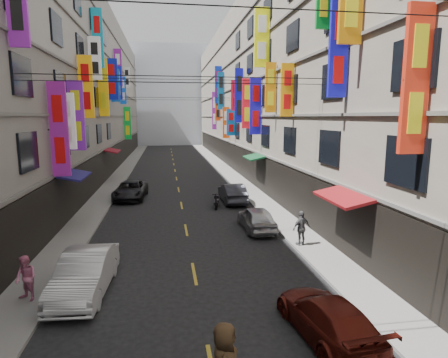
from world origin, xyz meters
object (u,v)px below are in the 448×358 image
object	(u,v)px
car_left_far	(131,190)
car_right_far	(232,193)
pedestrian_lfar	(26,278)
pedestrian_rfar	(301,228)
car_left_mid	(85,273)
car_right_mid	(257,218)
scooter_far_right	(216,201)
car_right_near	(327,318)

from	to	relation	value
car_left_far	car_right_far	distance (m)	7.97
pedestrian_lfar	pedestrian_rfar	xyz separation A→B (m)	(11.21, 3.91, 0.06)
car_left_mid	car_right_far	world-z (taller)	car_left_mid
car_left_mid	pedestrian_rfar	xyz separation A→B (m)	(9.40, 3.42, 0.21)
car_left_mid	car_right_far	distance (m)	15.58
car_left_mid	car_right_mid	xyz separation A→B (m)	(7.93, 6.52, -0.08)
car_left_far	car_left_mid	bearing A→B (deg)	-86.94
car_left_far	pedestrian_lfar	bearing A→B (deg)	-93.19
car_left_far	scooter_far_right	bearing A→B (deg)	-27.83
car_left_mid	car_right_near	distance (m)	8.43
car_right_near	pedestrian_lfar	distance (m)	9.88
car_right_near	car_right_mid	bearing A→B (deg)	-98.75
car_right_near	car_right_far	bearing A→B (deg)	-97.23
scooter_far_right	car_left_mid	distance (m)	13.70
car_right_far	pedestrian_lfar	distance (m)	16.96
scooter_far_right	car_right_mid	size ratio (longest dim) A/B	0.45
scooter_far_right	car_left_mid	size ratio (longest dim) A/B	0.39
pedestrian_lfar	pedestrian_rfar	world-z (taller)	pedestrian_rfar
scooter_far_right	pedestrian_lfar	bearing A→B (deg)	68.00
scooter_far_right	car_right_near	size ratio (longest dim) A/B	0.42
car_right_far	car_right_near	bearing A→B (deg)	87.73
car_right_near	car_right_mid	xyz separation A→B (m)	(0.48, 10.48, 0.06)
scooter_far_right	car_right_far	size ratio (longest dim) A/B	0.41
pedestrian_lfar	car_right_near	bearing A→B (deg)	13.72
car_left_mid	scooter_far_right	bearing A→B (deg)	65.61
car_left_mid	car_right_mid	distance (m)	10.27
car_right_mid	car_right_far	distance (m)	6.97
car_right_near	car_right_mid	size ratio (longest dim) A/B	1.07
scooter_far_right	car_right_far	bearing A→B (deg)	-123.69
car_left_mid	pedestrian_lfar	xyz separation A→B (m)	(-1.81, -0.49, 0.14)
car_right_near	pedestrian_lfar	world-z (taller)	pedestrian_lfar
car_right_mid	pedestrian_lfar	size ratio (longest dim) A/B	2.54
car_left_mid	car_left_far	size ratio (longest dim) A/B	0.94
pedestrian_lfar	car_left_far	bearing A→B (deg)	117.28
car_right_mid	pedestrian_lfar	world-z (taller)	pedestrian_lfar
scooter_far_right	car_right_near	world-z (taller)	car_right_near
car_right_mid	car_right_near	bearing A→B (deg)	86.66
car_right_mid	pedestrian_lfar	distance (m)	12.00
scooter_far_right	car_left_far	bearing A→B (deg)	-20.50
scooter_far_right	car_left_far	world-z (taller)	car_left_far
car_left_far	pedestrian_rfar	world-z (taller)	pedestrian_rfar
car_right_far	car_left_far	bearing A→B (deg)	-18.92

